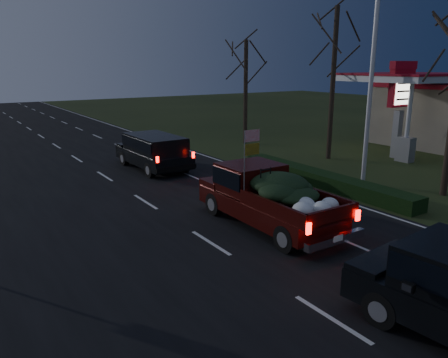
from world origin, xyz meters
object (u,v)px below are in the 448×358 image
pickup_truck (268,194)px  gas_price_pylon (401,93)px  lead_suv (154,149)px  light_pole (373,62)px

pickup_truck → gas_price_pylon: bearing=19.5°
pickup_truck → lead_suv: (0.25, 9.77, -0.00)m
gas_price_pylon → lead_suv: bearing=159.1°
gas_price_pylon → lead_suv: 14.45m
light_pole → gas_price_pylon: size_ratio=1.64×
light_pole → pickup_truck: (-7.02, -1.71, -4.36)m
gas_price_pylon → lead_suv: (-13.27, 5.06, -2.65)m
light_pole → lead_suv: 11.39m
light_pole → gas_price_pylon: bearing=24.7°
pickup_truck → lead_suv: bearing=88.8°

